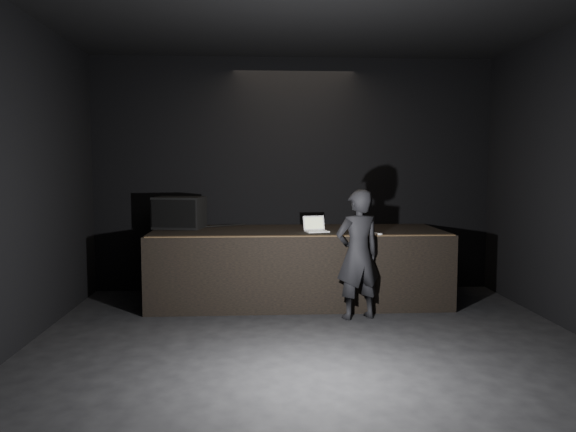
# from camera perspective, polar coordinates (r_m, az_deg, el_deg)

# --- Properties ---
(ground) EXTENTS (7.00, 7.00, 0.00)m
(ground) POSITION_cam_1_polar(r_m,az_deg,el_deg) (5.35, 3.19, -15.47)
(ground) COLOR black
(ground) RESTS_ON ground
(room_walls) EXTENTS (6.10, 7.10, 3.52)m
(room_walls) POSITION_cam_1_polar(r_m,az_deg,el_deg) (5.02, 3.31, 6.72)
(room_walls) COLOR black
(room_walls) RESTS_ON ground
(stage_riser) EXTENTS (4.00, 1.50, 1.00)m
(stage_riser) POSITION_cam_1_polar(r_m,az_deg,el_deg) (7.85, 0.99, -5.06)
(stage_riser) COLOR black
(stage_riser) RESTS_ON ground
(riser_lip) EXTENTS (3.92, 0.10, 0.01)m
(riser_lip) POSITION_cam_1_polar(r_m,az_deg,el_deg) (7.08, 1.41, -2.02)
(riser_lip) COLOR brown
(riser_lip) RESTS_ON stage_riser
(stage_monitor) EXTENTS (0.75, 0.61, 0.45)m
(stage_monitor) POSITION_cam_1_polar(r_m,az_deg,el_deg) (8.13, -11.00, 0.35)
(stage_monitor) COLOR black
(stage_monitor) RESTS_ON stage_riser
(cable) EXTENTS (0.86, 0.48, 0.02)m
(cable) POSITION_cam_1_polar(r_m,az_deg,el_deg) (8.26, -7.40, -1.03)
(cable) COLOR black
(cable) RESTS_ON stage_riser
(laptop) EXTENTS (0.35, 0.33, 0.21)m
(laptop) POSITION_cam_1_polar(r_m,az_deg,el_deg) (7.60, 2.81, -1.18)
(laptop) COLOR silver
(laptop) RESTS_ON stage_riser
(beer_can) EXTENTS (0.07, 0.07, 0.17)m
(beer_can) POSITION_cam_1_polar(r_m,az_deg,el_deg) (7.76, 2.35, -0.82)
(beer_can) COLOR silver
(beer_can) RESTS_ON stage_riser
(plastic_cup) EXTENTS (0.08, 0.08, 0.10)m
(plastic_cup) POSITION_cam_1_polar(r_m,az_deg,el_deg) (7.62, 2.03, -1.19)
(plastic_cup) COLOR white
(plastic_cup) RESTS_ON stage_riser
(wii_remote) EXTENTS (0.14, 0.15, 0.03)m
(wii_remote) POSITION_cam_1_polar(r_m,az_deg,el_deg) (7.27, 8.96, -1.82)
(wii_remote) COLOR silver
(wii_remote) RESTS_ON stage_riser
(person) EXTENTS (0.67, 0.53, 1.60)m
(person) POSITION_cam_1_polar(r_m,az_deg,el_deg) (6.96, 7.12, -3.89)
(person) COLOR black
(person) RESTS_ON ground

